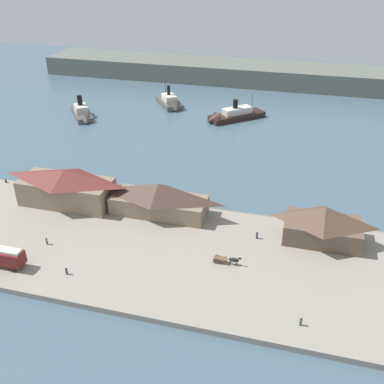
{
  "coord_description": "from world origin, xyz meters",
  "views": [
    {
      "loc": [
        31.85,
        -89.74,
        54.82
      ],
      "look_at": [
        7.42,
        1.18,
        2.0
      ],
      "focal_mm": 41.58,
      "sensor_mm": 36.0,
      "label": 1
    }
  ],
  "objects": [
    {
      "name": "pedestrian_at_waters_edge",
      "position": [
        25.18,
        -12.99,
        2.0
      ],
      "size": [
        0.44,
        0.44,
        1.76
      ],
      "color": "#33384C",
      "rests_on": "quay_promenade"
    },
    {
      "name": "seawall_edge",
      "position": [
        0.0,
        -3.6,
        0.5
      ],
      "size": [
        110.0,
        0.8,
        1.0
      ],
      "primitive_type": "cube",
      "color": "slate",
      "rests_on": "ground"
    },
    {
      "name": "ferry_shed_central_terminal",
      "position": [
        38.01,
        -9.95,
        5.18
      ],
      "size": [
        15.61,
        9.18,
        7.82
      ],
      "color": "brown",
      "rests_on": "quay_promenade"
    },
    {
      "name": "horse_cart",
      "position": [
        20.63,
        -22.75,
        2.14
      ],
      "size": [
        5.4,
        1.31,
        1.87
      ],
      "color": "brown",
      "rests_on": "quay_promenade"
    },
    {
      "name": "mooring_post_center_west",
      "position": [
        -34.27,
        -5.14,
        1.65
      ],
      "size": [
        0.44,
        0.44,
        0.9
      ],
      "primitive_type": "cylinder",
      "color": "black",
      "rests_on": "quay_promenade"
    },
    {
      "name": "ferry_outer_harbor",
      "position": [
        6.14,
        58.71,
        1.46
      ],
      "size": [
        20.5,
        19.22,
        10.04
      ],
      "color": "black",
      "rests_on": "ground"
    },
    {
      "name": "pedestrian_near_west_shed",
      "position": [
        35.24,
        -35.18,
        1.99
      ],
      "size": [
        0.43,
        0.43,
        1.72
      ],
      "color": "#3D4C42",
      "rests_on": "quay_promenade"
    },
    {
      "name": "ferry_approaching_east",
      "position": [
        -45.57,
        47.05,
        1.5
      ],
      "size": [
        15.17,
        17.91,
        8.97
      ],
      "color": "#514C47",
      "rests_on": "ground"
    },
    {
      "name": "ferry_mid_harbor",
      "position": [
        -18.63,
        66.88,
        1.44
      ],
      "size": [
        14.56,
        16.95,
        10.85
      ],
      "color": "#514C47",
      "rests_on": "ground"
    },
    {
      "name": "pedestrian_near_east_shed",
      "position": [
        -15.87,
        -26.11,
        1.99
      ],
      "size": [
        0.43,
        0.43,
        1.73
      ],
      "color": "#6B5B4C",
      "rests_on": "quay_promenade"
    },
    {
      "name": "quay_promenade",
      "position": [
        0.0,
        -22.0,
        0.6
      ],
      "size": [
        110.0,
        36.0,
        1.2
      ],
      "primitive_type": "cube",
      "color": "gray",
      "rests_on": "ground"
    },
    {
      "name": "far_headland",
      "position": [
        0.0,
        110.0,
        4.0
      ],
      "size": [
        180.0,
        24.0,
        8.0
      ],
      "primitive_type": "cube",
      "color": "#60665B",
      "rests_on": "ground"
    },
    {
      "name": "mooring_post_west",
      "position": [
        -40.33,
        -5.03,
        1.65
      ],
      "size": [
        0.44,
        0.44,
        0.9
      ],
      "primitive_type": "cylinder",
      "color": "black",
      "rests_on": "quay_promenade"
    },
    {
      "name": "ferry_shed_west_terminal",
      "position": [
        2.38,
        -8.79,
        5.03
      ],
      "size": [
        21.9,
        8.16,
        7.53
      ],
      "color": "#847056",
      "rests_on": "quay_promenade"
    },
    {
      "name": "pedestrian_near_cart",
      "position": [
        -7.3,
        -33.56,
        1.94
      ],
      "size": [
        0.4,
        0.4,
        1.62
      ],
      "color": "#33384C",
      "rests_on": "quay_promenade"
    },
    {
      "name": "ferry_shed_east_terminal",
      "position": [
        -19.84,
        -10.05,
        5.53
      ],
      "size": [
        21.87,
        9.23,
        8.54
      ],
      "color": "#847056",
      "rests_on": "quay_promenade"
    },
    {
      "name": "ground_plane",
      "position": [
        0.0,
        0.0,
        0.0
      ],
      "size": [
        320.0,
        320.0,
        0.0
      ],
      "primitive_type": "plane",
      "color": "#476070"
    }
  ]
}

